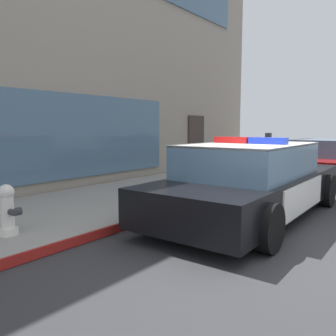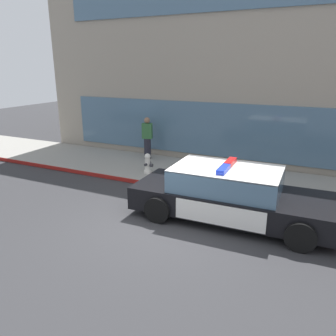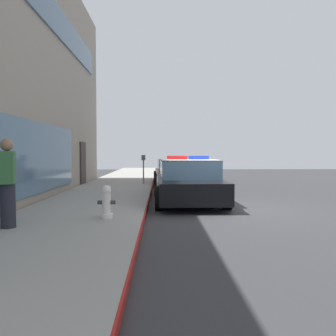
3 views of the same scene
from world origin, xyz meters
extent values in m
plane|color=#303033|center=(0.00, 0.00, 0.00)|extent=(48.00, 48.00, 0.00)
cube|color=gray|center=(0.00, 3.91, 0.07)|extent=(48.00, 3.21, 0.15)
cube|color=maroon|center=(0.00, 2.29, 0.08)|extent=(28.80, 0.04, 0.14)
cube|color=slate|center=(-1.20, 5.53, 1.45)|extent=(11.16, 0.08, 2.10)
cube|color=#382D28|center=(6.61, 5.53, 1.05)|extent=(1.00, 0.08, 2.10)
cube|color=black|center=(1.68, 1.04, 0.50)|extent=(5.22, 2.02, 0.60)
cube|color=silver|center=(3.34, 1.08, 0.67)|extent=(1.80, 1.91, 0.05)
cube|color=silver|center=(-0.13, 1.00, 0.67)|extent=(1.49, 1.90, 0.05)
cube|color=silver|center=(1.56, 2.00, 0.50)|extent=(2.17, 0.08, 0.51)
cube|color=silver|center=(1.60, 0.07, 0.50)|extent=(2.17, 0.08, 0.51)
cube|color=yellow|center=(1.56, 2.02, 0.50)|extent=(0.22, 0.02, 0.26)
cube|color=slate|center=(1.48, 1.04, 1.07)|extent=(2.73, 1.78, 0.60)
cube|color=silver|center=(1.48, 1.04, 1.36)|extent=(2.73, 1.78, 0.04)
cube|color=red|center=(1.47, 1.38, 1.44)|extent=(0.21, 0.65, 0.11)
cube|color=blue|center=(1.48, 0.69, 1.44)|extent=(0.21, 0.65, 0.11)
cylinder|color=black|center=(3.37, 2.03, 0.34)|extent=(0.68, 0.24, 0.68)
cylinder|color=black|center=(3.41, 0.12, 0.34)|extent=(0.68, 0.24, 0.68)
cylinder|color=black|center=(-0.04, 1.96, 0.34)|extent=(0.68, 0.24, 0.68)
cylinder|color=black|center=(0.00, 0.05, 0.34)|extent=(0.68, 0.24, 0.68)
cylinder|color=silver|center=(-1.97, 3.10, 0.20)|extent=(0.28, 0.28, 0.10)
cylinder|color=silver|center=(-1.97, 3.10, 0.47)|extent=(0.19, 0.19, 0.45)
sphere|color=silver|center=(-1.97, 3.10, 0.77)|extent=(0.22, 0.22, 0.22)
cylinder|color=#333338|center=(-1.97, 3.10, 0.84)|extent=(0.06, 0.06, 0.05)
cylinder|color=#333338|center=(-1.97, 2.96, 0.50)|extent=(0.09, 0.10, 0.09)
cylinder|color=#333338|center=(-1.97, 3.25, 0.50)|extent=(0.09, 0.10, 0.09)
cylinder|color=#333338|center=(-1.82, 3.10, 0.46)|extent=(0.10, 0.12, 0.12)
cube|color=maroon|center=(7.32, 1.17, 0.48)|extent=(4.32, 2.06, 0.56)
cube|color=slate|center=(7.32, 1.17, 1.01)|extent=(2.28, 1.78, 0.56)
cylinder|color=black|center=(8.69, 2.17, 0.32)|extent=(0.65, 0.23, 0.64)
cylinder|color=black|center=(8.76, 0.28, 0.32)|extent=(0.65, 0.23, 0.64)
cylinder|color=black|center=(5.88, 2.05, 0.32)|extent=(0.65, 0.23, 0.64)
cylinder|color=black|center=(5.96, 0.17, 0.32)|extent=(0.65, 0.23, 0.64)
cylinder|color=#23232D|center=(-2.93, 4.84, 0.57)|extent=(0.28, 0.28, 0.85)
cube|color=#336638|center=(-2.93, 4.84, 1.31)|extent=(0.45, 0.36, 0.62)
sphere|color=#8C664C|center=(-2.93, 4.84, 1.74)|extent=(0.24, 0.24, 0.24)
cylinder|color=slate|center=(6.58, 2.71, 0.70)|extent=(0.06, 0.06, 1.10)
cube|color=#474C51|center=(6.58, 2.71, 1.37)|extent=(0.12, 0.18, 0.24)
camera|label=1|loc=(-4.37, -1.64, 1.67)|focal=37.18mm
camera|label=2|loc=(3.57, -6.84, 3.86)|focal=35.45mm
camera|label=3|loc=(-9.59, 1.90, 1.59)|focal=37.06mm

